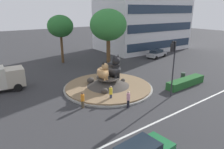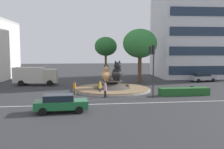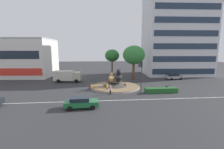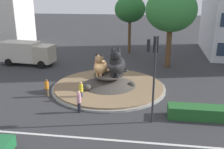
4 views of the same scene
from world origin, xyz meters
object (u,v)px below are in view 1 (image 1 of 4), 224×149
pedestrian_orange_shirt (83,100)px  pedestrian_yellow_shirt (111,93)px  cat_statue_black (114,68)px  broadleaf_tree_behind_island (108,25)px  sedan_on_far_lane (157,53)px  pedestrian_pink_shirt (128,99)px  cat_statue_calico (103,72)px  second_tree_near_tower (60,26)px  traffic_light_mast (173,57)px  litter_bin (183,76)px

pedestrian_orange_shirt → pedestrian_yellow_shirt: bearing=49.3°
cat_statue_black → broadleaf_tree_behind_island: 10.46m
cat_statue_black → sedan_on_far_lane: 17.86m
sedan_on_far_lane → pedestrian_pink_shirt: bearing=-153.4°
pedestrian_orange_shirt → sedan_on_far_lane: 23.99m
pedestrian_yellow_shirt → sedan_on_far_lane: size_ratio=0.35×
cat_statue_calico → second_tree_near_tower: second_tree_near_tower is taller
pedestrian_orange_shirt → traffic_light_mast: bearing=35.0°
traffic_light_mast → second_tree_near_tower: second_tree_near_tower is taller
cat_statue_black → pedestrian_yellow_shirt: size_ratio=1.74×
cat_statue_calico → traffic_light_mast: (4.57, -5.78, 2.14)m
traffic_light_mast → pedestrian_orange_shirt: bearing=72.3°
cat_statue_calico → cat_statue_black: 1.51m
second_tree_near_tower → pedestrian_pink_shirt: bearing=-96.2°
second_tree_near_tower → pedestrian_yellow_shirt: 18.62m
broadleaf_tree_behind_island → pedestrian_orange_shirt: broadleaf_tree_behind_island is taller
second_tree_near_tower → litter_bin: size_ratio=8.92×
second_tree_near_tower → pedestrian_orange_shirt: second_tree_near_tower is taller
cat_statue_black → litter_bin: (9.11, -3.19, -1.89)m
traffic_light_mast → pedestrian_pink_shirt: 6.26m
cat_statue_calico → traffic_light_mast: size_ratio=0.36×
broadleaf_tree_behind_island → litter_bin: broadleaf_tree_behind_island is taller
traffic_light_mast → litter_bin: bearing=-64.1°
cat_statue_calico → pedestrian_yellow_shirt: (-1.07, -2.90, -1.29)m
second_tree_near_tower → traffic_light_mast: bearing=-81.5°
broadleaf_tree_behind_island → sedan_on_far_lane: 12.44m
broadleaf_tree_behind_island → pedestrian_yellow_shirt: 14.59m
pedestrian_yellow_shirt → sedan_on_far_lane: pedestrian_yellow_shirt is taller
cat_statue_calico → sedan_on_far_lane: bearing=117.1°
pedestrian_orange_shirt → cat_statue_black: bearing=80.0°
sedan_on_far_lane → litter_bin: 12.86m
traffic_light_mast → second_tree_near_tower: size_ratio=0.73×
pedestrian_yellow_shirt → pedestrian_orange_shirt: pedestrian_yellow_shirt is taller
pedestrian_yellow_shirt → sedan_on_far_lane: (18.66, 10.52, -0.05)m
pedestrian_yellow_shirt → pedestrian_pink_shirt: (0.41, -2.20, 0.06)m
pedestrian_pink_shirt → sedan_on_far_lane: bearing=147.5°
cat_statue_calico → second_tree_near_tower: 15.38m
litter_bin → pedestrian_orange_shirt: bearing=177.8°
pedestrian_yellow_shirt → litter_bin: pedestrian_yellow_shirt is taller
broadleaf_tree_behind_island → pedestrian_orange_shirt: 16.19m
cat_statue_black → second_tree_near_tower: second_tree_near_tower is taller
cat_statue_black → cat_statue_calico: bearing=-84.9°
cat_statue_black → pedestrian_orange_shirt: (-5.62, -2.61, -1.52)m
second_tree_near_tower → litter_bin: (9.10, -17.93, -5.71)m
broadleaf_tree_behind_island → litter_bin: (4.04, -11.32, -6.08)m
pedestrian_yellow_shirt → litter_bin: bearing=-49.7°
traffic_light_mast → pedestrian_orange_shirt: 9.88m
pedestrian_yellow_shirt → pedestrian_pink_shirt: bearing=-127.7°
traffic_light_mast → broadleaf_tree_behind_island: bearing=-5.7°
pedestrian_yellow_shirt → second_tree_near_tower: bearing=33.3°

